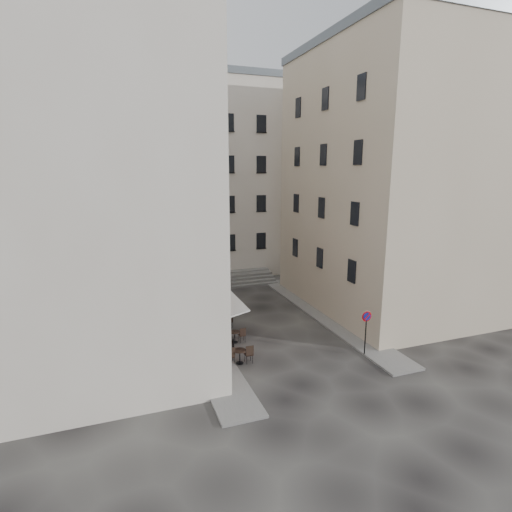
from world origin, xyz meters
name	(u,v)px	position (x,y,z in m)	size (l,w,h in m)	color
ground	(280,340)	(0.00, 0.00, 0.00)	(90.00, 90.00, 0.00)	black
sidewalk_left	(193,325)	(-4.50, 4.00, 0.06)	(2.00, 22.00, 0.12)	slate
sidewalk_right	(322,313)	(4.50, 3.00, 0.06)	(2.00, 18.00, 0.12)	slate
building_left	(78,165)	(-10.50, 3.00, 10.31)	(12.20, 16.20, 20.60)	beige
building_right	(396,180)	(10.50, 3.50, 9.31)	(12.20, 14.20, 18.60)	tan
building_back	(196,177)	(-1.00, 19.00, 9.31)	(18.20, 10.20, 18.60)	beige
cafe_storefront	(205,313)	(-4.32, 1.00, 1.88)	(1.74, 7.30, 3.50)	#4E0F0B
stone_steps	(225,280)	(0.00, 12.57, 0.40)	(9.00, 3.15, 0.80)	#575552
bollard_near	(233,346)	(-3.25, -1.00, 0.53)	(0.12, 0.12, 0.98)	black
bollard_mid	(217,324)	(-3.25, 2.50, 0.53)	(0.12, 0.12, 0.98)	black
bollard_far	(205,306)	(-3.25, 6.00, 0.53)	(0.12, 0.12, 0.98)	black
no_parking_sign	(366,324)	(3.53, -3.53, 1.84)	(0.59, 0.10, 2.60)	black
bistro_table_a	(239,355)	(-3.23, -2.09, 0.50)	(1.40, 0.66, 0.99)	black
bistro_table_b	(235,336)	(-2.72, 0.50, 0.46)	(1.27, 0.60, 0.89)	black
bistro_table_c	(218,332)	(-3.50, 1.45, 0.44)	(1.23, 0.57, 0.86)	black
bistro_table_d	(224,322)	(-2.71, 2.95, 0.41)	(1.13, 0.53, 0.80)	black
bistro_table_e	(219,316)	(-2.81, 3.85, 0.48)	(1.34, 0.63, 0.94)	black
pedestrian	(225,313)	(-2.55, 3.29, 0.85)	(0.62, 0.40, 1.69)	black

